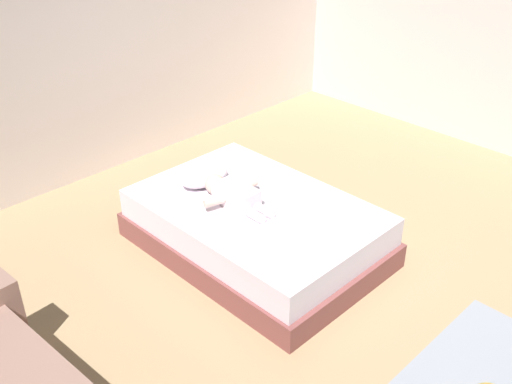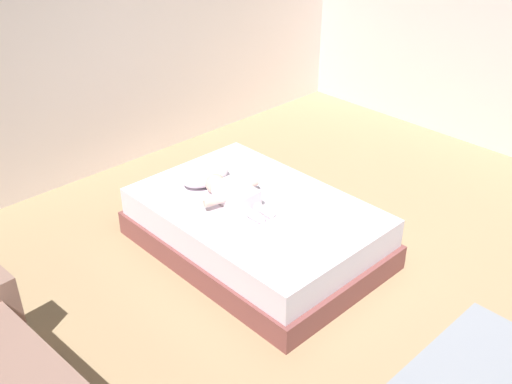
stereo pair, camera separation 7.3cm
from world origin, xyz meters
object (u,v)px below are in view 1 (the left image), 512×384
Objects in this scene: toothbrush at (246,183)px; baby at (233,194)px; pillow at (204,176)px; bed at (256,228)px.

baby is at bearing -152.59° from toothbrush.
pillow is at bearing 83.26° from baby.
bed is 0.58m from pillow.
pillow is at bearing 97.01° from bed.
baby is 4.87× the size of toothbrush.
pillow reaches higher than toothbrush.
toothbrush is (0.26, 0.14, -0.06)m from baby.
pillow reaches higher than bed.
toothbrush is (0.16, 0.27, 0.22)m from bed.
toothbrush is at bearing 27.41° from baby.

